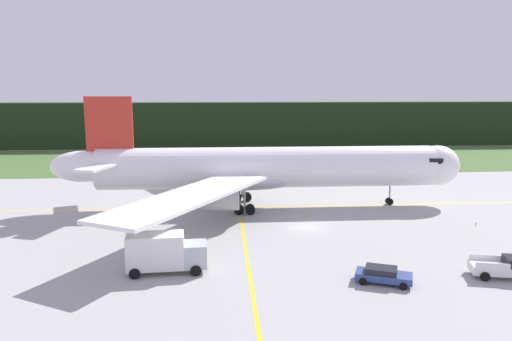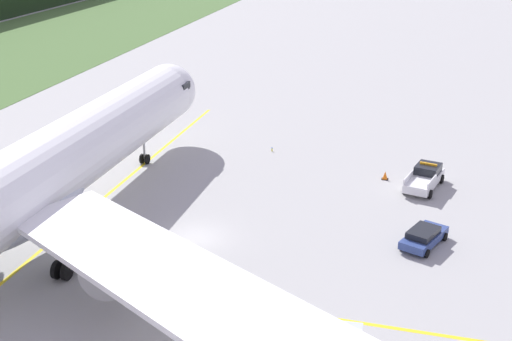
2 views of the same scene
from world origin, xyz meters
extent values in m
plane|color=#A1A19F|center=(0.00, 0.00, 0.00)|extent=(320.00, 320.00, 0.00)
cube|color=#466632|center=(0.00, 52.36, 0.02)|extent=(320.00, 38.57, 0.04)
cube|color=black|center=(0.00, 76.53, 5.91)|extent=(288.00, 7.21, 11.81)
cube|color=yellow|center=(-3.58, 9.70, 0.00)|extent=(69.42, 1.06, 0.01)
cube|color=yellow|center=(-7.55, -13.50, 0.00)|extent=(0.69, 35.75, 0.01)
cylinder|color=white|center=(-3.58, 9.70, 5.30)|extent=(43.44, 5.79, 5.31)
ellipsoid|color=white|center=(19.17, 9.45, 5.30)|extent=(5.90, 5.38, 5.31)
ellipsoid|color=white|center=(-26.87, 9.95, 5.70)|extent=(8.54, 4.08, 3.99)
ellipsoid|color=#B4BBC9|center=(-5.75, 9.72, 3.84)|extent=(13.22, 5.72, 2.92)
cube|color=black|center=(17.91, 9.46, 6.23)|extent=(1.86, 5.07, 0.70)
cube|color=white|center=(-12.57, 23.06, 4.64)|extent=(17.09, 24.24, 0.35)
cylinder|color=#9E9E9E|center=(-9.61, 18.44, 3.27)|extent=(4.18, 2.80, 2.76)
cylinder|color=black|center=(-7.48, 18.41, 3.27)|extent=(0.15, 2.54, 2.54)
cube|color=white|center=(-12.86, -3.47, 4.64)|extent=(17.49, 24.09, 0.35)
cylinder|color=#9E9E9E|center=(-9.80, 1.09, 3.27)|extent=(4.18, 2.80, 2.76)
cylinder|color=black|center=(-7.67, 1.07, 3.27)|extent=(0.15, 2.54, 2.54)
cube|color=red|center=(-23.53, 9.91, 10.41)|extent=(5.83, 0.50, 8.10)
cube|color=white|center=(-23.99, 13.57, 6.23)|extent=(4.61, 7.39, 0.28)
cube|color=white|center=(-24.07, 6.27, 6.23)|extent=(4.73, 7.40, 0.28)
cylinder|color=gray|center=(12.91, 9.52, 1.77)|extent=(0.20, 0.20, 2.64)
cylinder|color=black|center=(12.91, 9.78, 0.45)|extent=(0.90, 0.23, 0.90)
cylinder|color=black|center=(12.90, 9.26, 0.45)|extent=(0.90, 0.23, 0.90)
cylinder|color=gray|center=(-6.71, 13.18, 1.92)|extent=(0.28, 0.28, 2.64)
cylinder|color=black|center=(-6.02, 12.83, 0.60)|extent=(1.20, 0.31, 1.20)
cylinder|color=black|center=(-6.01, 13.53, 0.60)|extent=(1.20, 0.31, 1.20)
cylinder|color=black|center=(-7.42, 12.84, 0.60)|extent=(1.20, 0.31, 1.20)
cylinder|color=black|center=(-7.41, 13.54, 0.60)|extent=(1.20, 0.31, 1.20)
cylinder|color=gray|center=(-6.79, 6.28, 1.92)|extent=(0.28, 0.28, 2.64)
cylinder|color=black|center=(-6.08, 6.62, 0.60)|extent=(1.20, 0.31, 1.20)
cylinder|color=black|center=(-6.09, 5.92, 0.60)|extent=(1.20, 0.31, 1.20)
cylinder|color=black|center=(-7.48, 6.63, 0.60)|extent=(1.20, 0.31, 1.20)
cylinder|color=black|center=(-7.49, 5.94, 0.60)|extent=(1.20, 0.31, 1.20)
cube|color=white|center=(13.46, -15.69, 0.73)|extent=(5.85, 3.37, 0.70)
cube|color=white|center=(12.43, -14.41, 1.31)|extent=(2.59, 0.76, 0.45)
cube|color=white|center=(11.94, -16.31, 1.31)|extent=(2.59, 0.76, 0.45)
cylinder|color=black|center=(11.91, -14.20, 0.38)|extent=(0.80, 0.42, 0.76)
cylinder|color=black|center=(11.38, -16.24, 0.38)|extent=(0.80, 0.42, 0.76)
cube|color=#B0B8BD|center=(-12.10, -11.96, 1.45)|extent=(2.02, 2.50, 2.00)
cube|color=silver|center=(-15.41, -12.13, 1.91)|extent=(4.86, 2.64, 2.91)
cylinder|color=#99999E|center=(-14.47, -12.08, 0.36)|extent=(0.77, 0.14, 1.04)
cylinder|color=#99999E|center=(-16.36, -12.18, 0.36)|extent=(0.77, 0.14, 1.04)
cylinder|color=black|center=(-12.16, -10.76, 0.45)|extent=(0.91, 0.31, 0.90)
cylinder|color=black|center=(-12.04, -13.16, 0.45)|extent=(0.91, 0.31, 0.90)
cylinder|color=black|center=(-17.13, -11.02, 0.45)|extent=(0.91, 0.31, 0.90)
cylinder|color=black|center=(-17.01, -13.42, 0.45)|extent=(0.91, 0.31, 0.90)
cube|color=navy|center=(3.05, -15.94, 0.57)|extent=(4.77, 3.40, 0.55)
cube|color=black|center=(2.85, -15.86, 1.08)|extent=(2.90, 2.45, 0.45)
cylinder|color=black|center=(4.83, -15.68, 0.30)|extent=(0.62, 0.40, 0.60)
cylinder|color=black|center=(4.10, -17.41, 0.30)|extent=(0.62, 0.40, 0.60)
cylinder|color=black|center=(2.00, -14.48, 0.30)|extent=(0.62, 0.40, 0.60)
cylinder|color=black|center=(1.27, -16.21, 0.30)|extent=(0.62, 0.40, 0.60)
cube|color=black|center=(14.66, -12.38, 0.01)|extent=(0.58, 0.58, 0.03)
cone|color=orange|center=(14.66, -12.38, 0.38)|extent=(0.45, 0.45, 0.70)
cylinder|color=yellow|center=(19.10, -1.16, 0.15)|extent=(0.10, 0.10, 0.30)
sphere|color=blue|center=(19.10, -1.16, 0.35)|extent=(0.12, 0.12, 0.12)
cylinder|color=yellow|center=(-19.99, -1.16, 0.18)|extent=(0.10, 0.10, 0.37)
sphere|color=blue|center=(-19.99, -1.16, 0.42)|extent=(0.12, 0.12, 0.12)
camera|label=1|loc=(-10.20, -51.10, 15.41)|focal=33.43mm
camera|label=2|loc=(-39.84, -15.00, 22.05)|focal=46.31mm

